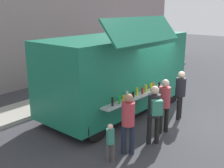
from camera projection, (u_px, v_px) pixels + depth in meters
ground_plane at (180, 119)px, 9.73m from camera, size 60.00×60.00×0.00m
food_truck_main at (118, 71)px, 10.06m from camera, size 5.99×3.10×3.52m
trash_bin at (130, 72)px, 14.82m from camera, size 0.60×0.60×0.86m
customer_front_ordering at (164, 102)px, 8.41m from camera, size 0.55×0.40×1.72m
customer_mid_with_backpack at (154, 110)px, 7.66m from camera, size 0.53×0.54×1.72m
customer_rear_waiting at (128, 119)px, 7.16m from camera, size 0.34×0.34×1.69m
customer_extra_browsing at (180, 91)px, 9.50m from camera, size 0.35×0.35×1.71m
child_near_queue at (110, 139)px, 6.90m from camera, size 0.21×0.21×1.03m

